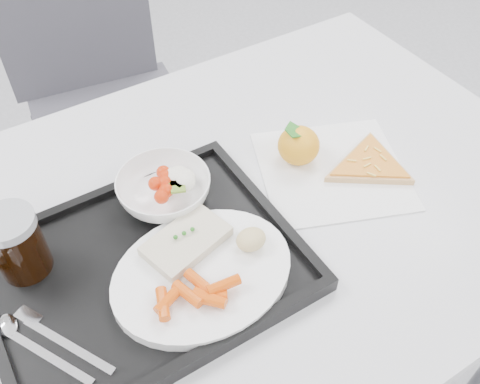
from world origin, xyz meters
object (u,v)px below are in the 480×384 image
at_px(salad_bowl, 164,189).
at_px(table, 226,236).
at_px(dinner_plate, 202,274).
at_px(tray, 145,269).
at_px(pizza_slice, 370,164).
at_px(cola_glass, 17,243).
at_px(chair, 99,83).
at_px(tangerine, 299,145).

bearing_deg(salad_bowl, table, -39.01).
relative_size(dinner_plate, salad_bowl, 1.78).
height_order(tray, pizza_slice, tray).
distance_m(dinner_plate, pizza_slice, 0.37).
distance_m(cola_glass, pizza_slice, 0.59).
relative_size(chair, dinner_plate, 3.44).
relative_size(table, tray, 2.67).
bearing_deg(tangerine, pizza_slice, -41.85).
bearing_deg(tray, dinner_plate, -43.87).
xyz_separation_m(tray, cola_glass, (-0.15, 0.09, 0.06)).
bearing_deg(tray, table, 14.50).
bearing_deg(chair, cola_glass, -115.89).
xyz_separation_m(table, tray, (-0.16, -0.04, 0.08)).
height_order(salad_bowl, pizza_slice, salad_bowl).
height_order(table, chair, chair).
relative_size(salad_bowl, pizza_slice, 0.73).
xyz_separation_m(tray, salad_bowl, (0.09, 0.10, 0.03)).
distance_m(tray, pizza_slice, 0.43).
bearing_deg(dinner_plate, pizza_slice, 8.59).
bearing_deg(chair, salad_bowl, -98.90).
relative_size(chair, pizza_slice, 4.47).
distance_m(tray, salad_bowl, 0.14).
bearing_deg(tray, tangerine, 13.14).
bearing_deg(salad_bowl, pizza_slice, -17.83).
relative_size(cola_glass, tangerine, 1.29).
height_order(dinner_plate, tangerine, tangerine).
distance_m(table, salad_bowl, 0.14).
bearing_deg(tangerine, tray, -166.86).
height_order(chair, salad_bowl, chair).
height_order(table, tray, tray).
relative_size(tray, tangerine, 5.36).
bearing_deg(chair, pizza_slice, -73.40).
height_order(table, pizza_slice, pizza_slice).
bearing_deg(cola_glass, salad_bowl, 3.27).
bearing_deg(salad_bowl, dinner_plate, -97.70).
bearing_deg(table, pizza_slice, -10.32).
xyz_separation_m(chair, pizza_slice, (0.24, -0.80, 0.22)).
height_order(tray, tangerine, tangerine).
distance_m(chair, cola_glass, 0.83).
bearing_deg(tangerine, dinner_plate, -152.69).
bearing_deg(tray, chair, 76.18).
distance_m(chair, salad_bowl, 0.74).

